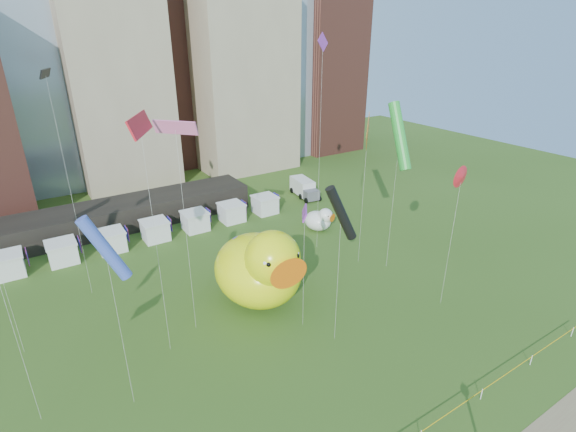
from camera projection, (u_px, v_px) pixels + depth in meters
skyline at (94, 41)px, 62.97m from camera, size 101.00×23.00×68.00m
pavilion at (99, 219)px, 53.10m from camera, size 38.00×6.00×3.20m
vendor_tents at (155, 231)px, 51.18m from camera, size 33.24×2.80×2.40m
big_duck at (261, 267)px, 38.32m from camera, size 7.79×10.42×8.00m
small_duck at (319, 220)px, 53.44m from camera, size 3.98×4.39×3.06m
seahorse_green at (257, 268)px, 37.59m from camera, size 1.42×1.70×5.57m
seahorse_purple at (238, 253)px, 39.84m from camera, size 1.71×1.92×5.76m
box_truck at (304, 188)px, 64.50m from camera, size 2.96×6.09×2.49m
kite_2 at (46, 77)px, 33.34m from camera, size 1.14×2.22×20.29m
kite_5 at (105, 249)px, 24.53m from camera, size 2.60×1.42×13.78m
kite_7 at (305, 214)px, 32.71m from camera, size 1.55×2.04×10.67m
kite_8 at (462, 177)px, 34.84m from camera, size 1.76×0.65×13.02m
kite_9 at (175, 129)px, 29.74m from camera, size 2.53×2.70×17.38m
kite_10 at (341, 213)px, 30.71m from camera, size 2.60×1.62×13.20m
kite_11 at (400, 136)px, 40.33m from camera, size 1.56×3.77×17.00m
kite_14 at (368, 133)px, 41.18m from camera, size 2.65×2.51×15.94m
kite_15 at (322, 55)px, 41.59m from camera, size 1.70×0.62×22.82m
kite_16 at (140, 126)px, 26.99m from camera, size 2.46×3.72×18.22m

